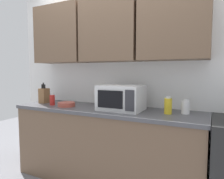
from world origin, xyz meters
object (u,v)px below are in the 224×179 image
object	(u,v)px
bowl_ceramic_small	(66,104)
bottle_white_jar	(185,107)
microwave	(121,98)
knife_block	(44,95)
bottle_red_sauce	(52,100)
bottle_yellow_mustard	(168,106)
bottle_amber_vinegar	(99,97)

from	to	relation	value
bowl_ceramic_small	bottle_white_jar	bearing A→B (deg)	7.55
microwave	knife_block	size ratio (longest dim) A/B	1.72
bottle_red_sauce	bowl_ceramic_small	world-z (taller)	bottle_red_sauce
microwave	bowl_ceramic_small	distance (m)	0.72
microwave	knife_block	distance (m)	1.16
microwave	bottle_yellow_mustard	size ratio (longest dim) A/B	2.72
microwave	knife_block	world-z (taller)	same
bottle_white_jar	bowl_ceramic_small	size ratio (longest dim) A/B	0.71
microwave	bottle_yellow_mustard	bearing A→B (deg)	2.11
knife_block	bottle_white_jar	distance (m)	1.84
knife_block	bottle_yellow_mustard	xyz separation A→B (m)	(1.67, 0.01, -0.02)
bottle_yellow_mustard	bottle_white_jar	bearing A→B (deg)	27.48
microwave	bottle_red_sauce	xyz separation A→B (m)	(-0.93, -0.09, -0.07)
microwave	bottle_white_jar	world-z (taller)	microwave
bottle_white_jar	bottle_yellow_mustard	distance (m)	0.18
bottle_amber_vinegar	bottle_yellow_mustard	size ratio (longest dim) A/B	1.23
knife_block	bowl_ceramic_small	world-z (taller)	knife_block
microwave	bottle_red_sauce	distance (m)	0.94
bottle_amber_vinegar	bowl_ceramic_small	world-z (taller)	bottle_amber_vinegar
bottle_red_sauce	knife_block	bearing A→B (deg)	158.07
microwave	bowl_ceramic_small	bearing A→B (deg)	-173.42
knife_block	bottle_yellow_mustard	size ratio (longest dim) A/B	1.58
microwave	bottle_yellow_mustard	world-z (taller)	microwave
knife_block	bottle_amber_vinegar	distance (m)	0.78
bottle_yellow_mustard	bottle_red_sauce	bearing A→B (deg)	-175.82
bottle_amber_vinegar	bowl_ceramic_small	size ratio (longest dim) A/B	1.01
bottle_white_jar	bottle_amber_vinegar	world-z (taller)	bottle_amber_vinegar
bowl_ceramic_small	bottle_amber_vinegar	bearing A→B (deg)	45.05
bottle_amber_vinegar	bottle_yellow_mustard	bearing A→B (deg)	-12.03
microwave	knife_block	xyz separation A→B (m)	(-1.16, 0.01, -0.04)
knife_block	bottle_red_sauce	xyz separation A→B (m)	(0.23, -0.09, -0.03)
microwave	bottle_white_jar	size ratio (longest dim) A/B	3.14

